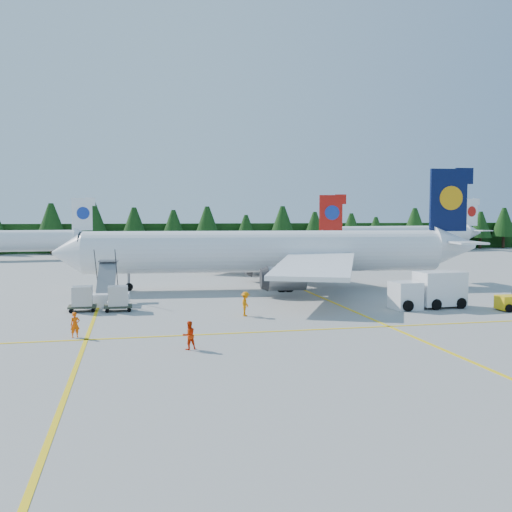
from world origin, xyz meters
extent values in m
plane|color=#9C9C97|center=(0.00, 0.00, 0.00)|extent=(320.00, 320.00, 0.00)
cube|color=yellow|center=(-14.00, 20.00, 0.01)|extent=(0.25, 120.00, 0.01)
cube|color=yellow|center=(6.00, 20.00, 0.01)|extent=(0.25, 120.00, 0.01)
cube|color=yellow|center=(0.00, -6.00, 0.01)|extent=(80.00, 0.25, 0.01)
cube|color=black|center=(0.00, 82.00, 3.00)|extent=(220.00, 4.00, 6.00)
cylinder|color=white|center=(2.36, 15.84, 3.89)|extent=(37.00, 7.53, 4.32)
cone|color=white|center=(-17.45, 17.58, 3.89)|extent=(3.39, 4.57, 4.32)
cube|color=#071035|center=(22.29, 14.08, 9.30)|extent=(4.13, 0.74, 6.70)
cube|color=white|center=(6.40, 24.71, 3.24)|extent=(9.96, 17.26, 1.23)
cylinder|color=slate|center=(3.99, 21.99, 1.73)|extent=(3.86, 2.58, 2.27)
cube|color=white|center=(4.79, 6.40, 3.24)|extent=(12.31, 17.46, 1.23)
cylinder|color=slate|center=(2.89, 9.49, 1.73)|extent=(3.86, 2.58, 2.27)
cylinder|color=slate|center=(-11.55, 17.06, 0.92)|extent=(0.26, 0.26, 1.84)
cylinder|color=white|center=(1.87, 44.59, 3.31)|extent=(31.26, 11.13, 3.68)
cone|color=white|center=(-14.57, 48.68, 3.31)|extent=(3.39, 4.19, 3.68)
cube|color=#B3130B|center=(18.39, 40.48, 7.92)|extent=(3.47, 1.16, 5.71)
cube|color=white|center=(6.44, 51.51, 2.76)|extent=(6.48, 14.16, 1.04)
cylinder|color=slate|center=(4.05, 49.55, 1.47)|extent=(3.50, 2.63, 1.93)
cube|color=white|center=(2.66, 36.33, 2.76)|extent=(11.99, 14.63, 1.04)
cylinder|color=slate|center=(1.47, 39.18, 1.47)|extent=(3.50, 2.63, 1.93)
cylinder|color=slate|center=(-9.67, 47.46, 0.78)|extent=(0.22, 0.22, 1.56)
cube|color=white|center=(-19.76, 63.13, 7.92)|extent=(3.52, 0.59, 5.71)
cylinder|color=white|center=(45.52, 70.96, 3.53)|extent=(33.55, 8.75, 3.92)
cone|color=white|center=(27.68, 68.32, 3.53)|extent=(3.29, 4.28, 3.92)
cube|color=white|center=(63.46, 73.61, 8.43)|extent=(3.74, 0.88, 6.08)
cylinder|color=slate|center=(32.99, 69.11, 0.78)|extent=(0.24, 0.24, 1.57)
cube|color=white|center=(-13.50, 7.50, 0.53)|extent=(4.14, 2.33, 1.05)
cube|color=slate|center=(-13.39, 9.41, 2.21)|extent=(1.74, 3.90, 2.85)
cube|color=slate|center=(-13.29, 11.33, 3.50)|extent=(1.79, 1.24, 0.12)
cube|color=white|center=(10.55, 0.57, 1.12)|extent=(2.27, 2.27, 2.24)
cube|color=black|center=(10.55, 0.57, 1.65)|extent=(1.95, 2.15, 0.96)
cube|color=white|center=(13.74, 0.79, 1.60)|extent=(3.99, 2.61, 2.77)
cube|color=#383D2C|center=(-15.10, 4.99, 0.40)|extent=(2.20, 1.72, 0.14)
cube|color=#AFB1B4|center=(-15.10, 4.99, 1.24)|extent=(1.56, 1.51, 1.53)
cube|color=#383D2C|center=(-12.32, 4.54, 0.40)|extent=(2.20, 1.72, 0.14)
cube|color=#AFB1B4|center=(-12.32, 4.54, 1.24)|extent=(1.56, 1.51, 1.53)
imported|color=#FF5505|center=(-14.71, -5.13, 0.80)|extent=(0.67, 0.54, 1.59)
imported|color=#EE3105|center=(-8.08, -9.84, 0.81)|extent=(0.94, 0.83, 1.63)
imported|color=orange|center=(-2.83, 0.11, 0.93)|extent=(0.79, 0.91, 1.86)
camera|label=1|loc=(-11.14, -41.84, 7.56)|focal=40.00mm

